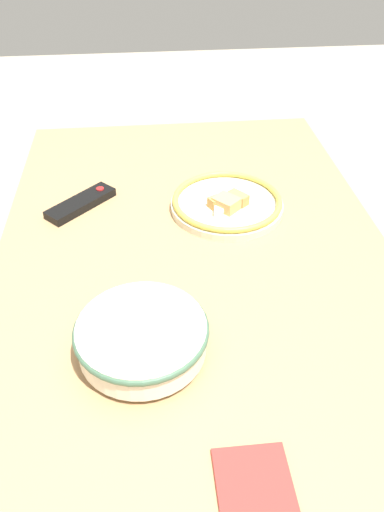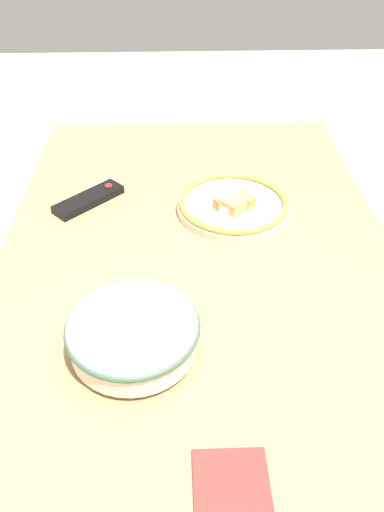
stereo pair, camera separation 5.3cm
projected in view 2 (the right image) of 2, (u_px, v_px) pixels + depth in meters
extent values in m
plane|color=#B7A88E|center=(197.00, 479.00, 1.44)|extent=(8.00, 8.00, 0.00)
cube|color=tan|center=(199.00, 300.00, 0.99)|extent=(1.57, 0.85, 0.04)
cylinder|color=tan|center=(289.00, 232.00, 1.78)|extent=(0.06, 0.06, 0.70)
cylinder|color=tan|center=(89.00, 236.00, 1.77)|extent=(0.06, 0.06, 0.70)
cylinder|color=silver|center=(135.00, 347.00, 0.86)|extent=(0.10, 0.10, 0.01)
cylinder|color=silver|center=(133.00, 334.00, 0.84)|extent=(0.22, 0.22, 0.05)
cylinder|color=#C67A33|center=(134.00, 336.00, 0.84)|extent=(0.20, 0.20, 0.05)
torus|color=#42664C|center=(133.00, 327.00, 0.83)|extent=(0.23, 0.23, 0.01)
cylinder|color=beige|center=(233.00, 207.00, 1.19)|extent=(0.27, 0.27, 0.02)
torus|color=gold|center=(233.00, 201.00, 1.18)|extent=(0.26, 0.26, 0.01)
cube|color=tan|center=(245.00, 200.00, 1.18)|extent=(0.05, 0.05, 0.03)
cube|color=tan|center=(224.00, 202.00, 1.17)|extent=(0.04, 0.05, 0.02)
cube|color=silver|center=(224.00, 211.00, 1.15)|extent=(0.04, 0.03, 0.01)
cube|color=tan|center=(232.00, 205.00, 1.16)|extent=(0.07, 0.07, 0.03)
cube|color=black|center=(89.00, 199.00, 1.22)|extent=(0.17, 0.17, 0.02)
cylinder|color=red|center=(109.00, 186.00, 1.25)|extent=(0.02, 0.02, 0.00)
cube|color=#B2332D|center=(233.00, 501.00, 0.66)|extent=(0.15, 0.10, 0.01)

